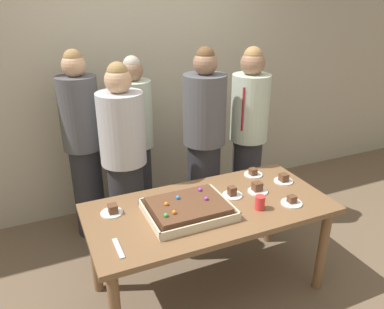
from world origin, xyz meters
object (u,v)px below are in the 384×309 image
object	(u,v)px
person_serving_front	(204,145)
person_green_shirt_behind	(124,163)
plated_slice_center_back	(112,211)
drink_cup_nearest	(260,203)
plated_slice_near_left	(232,193)
person_striped_tie_right	(83,146)
cake_server_utensil	(118,248)
plated_slice_far_left	(292,202)
sheet_cake	(188,208)
plated_slice_near_right	(253,173)
plated_slice_center_front	(257,189)
person_back_corner	(136,142)
person_far_right_suit	(248,136)
party_table	(210,217)
plated_slice_far_right	(284,179)

from	to	relation	value
person_serving_front	person_green_shirt_behind	world-z (taller)	person_serving_front
plated_slice_center_back	drink_cup_nearest	xyz separation A→B (m)	(0.95, -0.35, 0.03)
plated_slice_near_left	person_striped_tie_right	size ratio (longest dim) A/B	0.09
cake_server_utensil	plated_slice_far_left	bearing A→B (deg)	0.39
sheet_cake	plated_slice_center_back	distance (m)	0.51
plated_slice_near_right	drink_cup_nearest	bearing A→B (deg)	-117.66
plated_slice_center_back	plated_slice_near_right	bearing A→B (deg)	5.39
plated_slice_center_front	plated_slice_far_left	bearing A→B (deg)	-63.29
drink_cup_nearest	person_green_shirt_behind	size ratio (longest dim) A/B	0.06
plated_slice_center_front	drink_cup_nearest	distance (m)	0.25
plated_slice_far_left	person_back_corner	xyz separation A→B (m)	(-0.74, 1.35, 0.10)
sheet_cake	person_far_right_suit	size ratio (longest dim) A/B	0.33
plated_slice_center_back	person_striped_tie_right	size ratio (longest dim) A/B	0.09
plated_slice_near_right	plated_slice_near_left	bearing A→B (deg)	-144.85
party_table	plated_slice_far_right	world-z (taller)	plated_slice_far_right
sheet_cake	plated_slice_near_left	bearing A→B (deg)	12.81
cake_server_utensil	party_table	bearing A→B (deg)	16.82
person_serving_front	party_table	bearing A→B (deg)	10.06
plated_slice_center_front	person_striped_tie_right	xyz separation A→B (m)	(-1.10, 1.10, 0.13)
person_back_corner	person_far_right_suit	bearing A→B (deg)	68.56
plated_slice_center_front	party_table	bearing A→B (deg)	-173.98
party_table	plated_slice_near_right	bearing A→B (deg)	28.51
plated_slice_far_left	person_far_right_suit	bearing A→B (deg)	76.40
plated_slice_near_left	plated_slice_near_right	world-z (taller)	plated_slice_near_left
sheet_cake	plated_slice_far_left	size ratio (longest dim) A/B	3.76
plated_slice_far_left	plated_slice_center_front	xyz separation A→B (m)	(-0.13, 0.25, 0.01)
sheet_cake	person_back_corner	xyz separation A→B (m)	(-0.02, 1.17, 0.07)
plated_slice_near_right	drink_cup_nearest	xyz separation A→B (m)	(-0.25, -0.47, 0.03)
plated_slice_center_front	person_green_shirt_behind	distance (m)	1.08
party_table	person_far_right_suit	world-z (taller)	person_far_right_suit
sheet_cake	cake_server_utensil	bearing A→B (deg)	-160.40
plated_slice_center_back	cake_server_utensil	distance (m)	0.40
sheet_cake	plated_slice_near_right	distance (m)	0.79
plated_slice_near_right	person_back_corner	world-z (taller)	person_back_corner
plated_slice_center_back	person_striped_tie_right	xyz separation A→B (m)	(-0.02, 0.96, 0.13)
person_serving_front	plated_slice_near_right	bearing A→B (deg)	62.25
plated_slice_far_left	plated_slice_near_left	bearing A→B (deg)	141.00
plated_slice_near_left	drink_cup_nearest	xyz separation A→B (m)	(0.08, -0.24, 0.03)
drink_cup_nearest	person_striped_tie_right	world-z (taller)	person_striped_tie_right
plated_slice_far_left	person_serving_front	world-z (taller)	person_serving_front
party_table	plated_slice_center_front	world-z (taller)	plated_slice_center_front
sheet_cake	plated_slice_near_right	xyz separation A→B (m)	(0.72, 0.32, -0.02)
cake_server_utensil	person_far_right_suit	xyz separation A→B (m)	(1.49, 0.99, 0.15)
plated_slice_far_left	plated_slice_center_back	world-z (taller)	plated_slice_center_back
plated_slice_near_right	person_striped_tie_right	distance (m)	1.49
plated_slice_near_left	plated_slice_center_back	world-z (taller)	plated_slice_near_left
plated_slice_center_front	plated_slice_center_back	world-z (taller)	plated_slice_center_front
plated_slice_far_right	person_back_corner	size ratio (longest dim) A/B	0.09
plated_slice_center_back	person_far_right_suit	size ratio (longest dim) A/B	0.09
person_back_corner	person_serving_front	bearing A→B (deg)	49.19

